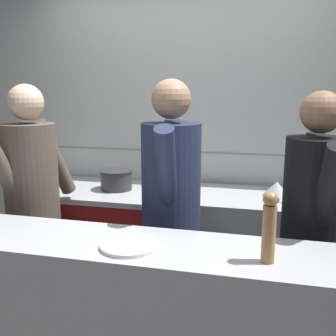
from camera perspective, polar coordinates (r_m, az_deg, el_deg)
The scene contains 11 objects.
wall_back_tiled at distance 3.33m, azimuth 2.92°, elevation 5.03°, with size 8.00×0.06×2.60m.
oven_range at distance 3.34m, azimuth -9.31°, elevation -10.27°, with size 1.22×0.71×0.89m.
prep_counter at distance 3.10m, azimuth 13.38°, elevation -12.19°, with size 1.25×0.65×0.90m.
stock_pot at distance 3.13m, azimuth -7.52°, elevation -1.61°, with size 0.26×0.26×0.16m.
mixing_bowl_steel at distance 2.98m, azimuth 15.48°, elevation -2.94°, with size 0.21×0.21×0.11m.
chefs_knife at distance 2.85m, azimuth 16.62°, elevation -4.71°, with size 0.37×0.11×0.02m.
plated_dish_appetiser at distance 1.81m, azimuth -5.71°, elevation -11.13°, with size 0.26×0.26×0.02m.
pepper_mill at distance 1.66m, azimuth 14.48°, elevation -8.16°, with size 0.06×0.06×0.30m.
chef_head_cook at distance 2.75m, azimuth -19.04°, elevation -4.52°, with size 0.44×0.73×1.70m.
chef_sous at distance 2.38m, azimuth 0.44°, elevation -5.93°, with size 0.39×0.76×1.73m.
chef_line at distance 2.31m, azimuth 20.26°, elevation -8.18°, with size 0.38×0.73×1.67m.
Camera 1 is at (0.62, -1.83, 1.68)m, focal length 42.00 mm.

